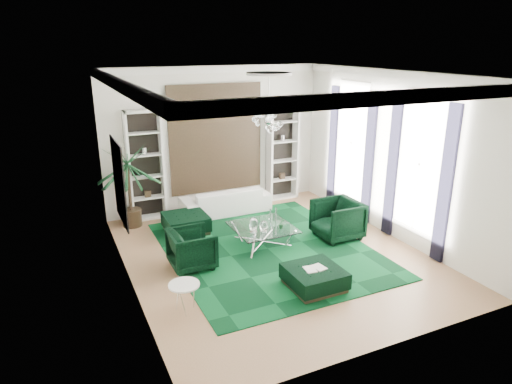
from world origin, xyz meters
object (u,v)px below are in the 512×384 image
sofa (225,200)px  ottoman_front (314,278)px  armchair_left (192,249)px  ottoman_side (186,223)px  coffee_table (263,236)px  armchair_right (337,219)px  side_table (185,298)px  palm (128,176)px

sofa → ottoman_front: bearing=90.7°
armchair_left → ottoman_side: (0.40, 1.80, -0.18)m
armchair_left → sofa: bearing=-33.4°
ottoman_side → ottoman_front: ottoman_side is taller
coffee_table → ottoman_front: (0.05, -2.10, -0.03)m
armchair_left → armchair_right: bearing=-90.0°
armchair_left → ottoman_front: armchair_left is taller
armchair_left → armchair_right: 3.50m
ottoman_front → side_table: 2.41m
coffee_table → side_table: side_table is taller
sofa → ottoman_front: sofa is taller
sofa → armchair_right: (1.75, -2.65, 0.11)m
armchair_right → side_table: armchair_right is taller
ottoman_side → sofa: bearing=32.2°
coffee_table → side_table: (-2.35, -1.85, 0.03)m
coffee_table → armchair_right: bearing=-11.3°
ottoman_side → palm: (-1.10, 0.95, 1.08)m
armchair_left → ottoman_front: size_ratio=0.90×
coffee_table → palm: palm is taller
ottoman_side → side_table: (-1.00, -3.30, 0.03)m
palm → ottoman_side: bearing=-40.8°
armchair_left → ottoman_side: armchair_left is taller
ottoman_side → armchair_left: bearing=-102.5°
armchair_right → ottoman_side: 3.59m
armchair_right → ottoman_side: armchair_right is taller
palm → sofa: bearing=-2.3°
side_table → palm: (-0.10, 4.25, 1.05)m
ottoman_side → coffee_table: bearing=-47.0°
coffee_table → palm: (-2.45, 2.40, 1.07)m
ottoman_side → side_table: side_table is taller
side_table → armchair_left: bearing=68.2°
coffee_table → ottoman_front: bearing=-88.6°
sofa → ottoman_front: (0.05, -4.40, -0.15)m
armchair_right → palm: size_ratio=0.38×
armchair_right → ottoman_side: (-3.10, 1.80, -0.23)m
palm → coffee_table: bearing=-44.4°
sofa → side_table: (-2.35, -4.15, -0.09)m
armchair_left → coffee_table: size_ratio=0.67×
side_table → palm: palm is taller
sofa → palm: size_ratio=0.91×
side_table → palm: size_ratio=0.20×
sofa → armchair_right: 3.18m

